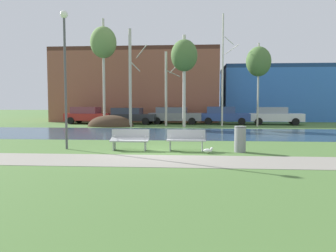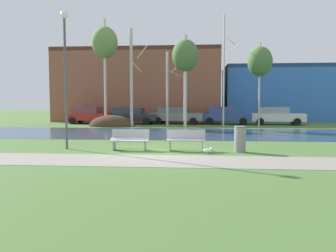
# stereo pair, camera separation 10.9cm
# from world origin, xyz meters

# --- Properties ---
(ground_plane) EXTENTS (120.00, 120.00, 0.00)m
(ground_plane) POSITION_xyz_m (0.00, 10.00, 0.00)
(ground_plane) COLOR #476B33
(paved_path_strip) EXTENTS (60.00, 2.45, 0.01)m
(paved_path_strip) POSITION_xyz_m (0.00, -1.82, 0.01)
(paved_path_strip) COLOR gray
(paved_path_strip) RESTS_ON ground
(river_band) EXTENTS (80.00, 8.22, 0.01)m
(river_band) POSITION_xyz_m (0.00, 8.46, 0.00)
(river_band) COLOR #2D475B
(river_band) RESTS_ON ground
(soil_mound) EXTENTS (3.82, 2.47, 1.86)m
(soil_mound) POSITION_xyz_m (-5.38, 14.29, 0.00)
(soil_mound) COLOR #423021
(soil_mound) RESTS_ON ground
(bench_left) EXTENTS (1.61, 0.59, 0.87)m
(bench_left) POSITION_xyz_m (-1.18, 0.66, 0.47)
(bench_left) COLOR #9EA0A3
(bench_left) RESTS_ON ground
(bench_right) EXTENTS (1.61, 0.59, 0.87)m
(bench_right) POSITION_xyz_m (1.17, 0.66, 0.47)
(bench_right) COLOR #9EA0A3
(bench_right) RESTS_ON ground
(trash_bin) EXTENTS (0.49, 0.49, 1.05)m
(trash_bin) POSITION_xyz_m (3.35, 0.47, 0.54)
(trash_bin) COLOR gray
(trash_bin) RESTS_ON ground
(seagull) EXTENTS (0.42, 0.16, 0.25)m
(seagull) POSITION_xyz_m (2.06, -0.07, 0.13)
(seagull) COLOR white
(seagull) RESTS_ON ground
(streetlamp) EXTENTS (0.32, 0.32, 5.83)m
(streetlamp) POSITION_xyz_m (-3.95, 0.80, 3.85)
(streetlamp) COLOR #4C4C51
(streetlamp) RESTS_ON ground
(birch_far_left) EXTENTS (2.21, 2.21, 9.03)m
(birch_far_left) POSITION_xyz_m (-6.19, 15.38, 6.96)
(birch_far_left) COLOR beige
(birch_far_left) RESTS_ON ground
(birch_left) EXTENTS (1.51, 2.22, 7.84)m
(birch_left) POSITION_xyz_m (-3.61, 13.90, 4.00)
(birch_left) COLOR #BCB7A8
(birch_left) RESTS_ON ground
(birch_center_left) EXTENTS (1.30, 2.26, 6.18)m
(birch_center_left) POSITION_xyz_m (-0.82, 15.13, 3.18)
(birch_center_left) COLOR #BCB7A8
(birch_center_left) RESTS_ON ground
(birch_center) EXTENTS (2.10, 2.10, 7.29)m
(birch_center) POSITION_xyz_m (0.69, 13.93, 5.60)
(birch_center) COLOR beige
(birch_center) RESTS_ON ground
(birch_center_right) EXTENTS (1.38, 2.19, 9.24)m
(birch_center_right) POSITION_xyz_m (3.86, 15.41, 4.70)
(birch_center_right) COLOR beige
(birch_center_right) RESTS_ON ground
(birch_right) EXTENTS (2.01, 2.01, 6.79)m
(birch_right) POSITION_xyz_m (6.70, 15.14, 5.27)
(birch_right) COLOR #BCB7A8
(birch_right) RESTS_ON ground
(parked_van_nearest_red) EXTENTS (4.49, 2.31, 1.55)m
(parked_van_nearest_red) POSITION_xyz_m (-8.25, 17.43, 0.81)
(parked_van_nearest_red) COLOR maroon
(parked_van_nearest_red) RESTS_ON ground
(parked_sedan_second_dark) EXTENTS (4.87, 2.33, 1.48)m
(parked_sedan_second_dark) POSITION_xyz_m (-4.35, 17.40, 0.78)
(parked_sedan_second_dark) COLOR #282B30
(parked_sedan_second_dark) RESTS_ON ground
(parked_hatch_third_grey) EXTENTS (4.96, 2.50, 1.54)m
(parked_hatch_third_grey) POSITION_xyz_m (-0.26, 17.84, 0.81)
(parked_hatch_third_grey) COLOR slate
(parked_hatch_third_grey) RESTS_ON ground
(parked_wagon_fourth_blue) EXTENTS (4.58, 2.37, 1.59)m
(parked_wagon_fourth_blue) POSITION_xyz_m (4.19, 17.76, 0.83)
(parked_wagon_fourth_blue) COLOR #2D4793
(parked_wagon_fourth_blue) RESTS_ON ground
(parked_suv_fifth_white) EXTENTS (4.78, 2.39, 1.56)m
(parked_suv_fifth_white) POSITION_xyz_m (8.62, 17.47, 0.81)
(parked_suv_fifth_white) COLOR silver
(parked_suv_fifth_white) RESTS_ON ground
(building_brick_low) EXTENTS (16.96, 9.98, 7.46)m
(building_brick_low) POSITION_xyz_m (-4.56, 24.65, 3.73)
(building_brick_low) COLOR brown
(building_brick_low) RESTS_ON ground
(building_blue_store) EXTENTS (14.13, 8.22, 5.86)m
(building_blue_store) POSITION_xyz_m (11.76, 25.67, 2.93)
(building_blue_store) COLOR #3870C6
(building_blue_store) RESTS_ON ground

